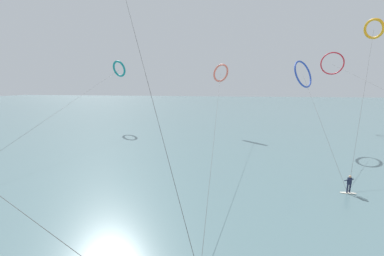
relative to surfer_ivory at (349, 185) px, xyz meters
name	(u,v)px	position (x,y,z in m)	size (l,w,h in m)	color
sea_water	(223,107)	(-14.32, 85.02, -0.78)	(400.00, 200.00, 0.08)	slate
surfer_ivory	(349,185)	(0.00, 0.00, 0.00)	(1.40, 0.66, 1.70)	silver
kite_teal	(119,69)	(-36.22, 29.93, 12.54)	(4.48, 42.29, 15.26)	teal
kite_crimson	(332,64)	(11.88, 38.05, 13.72)	(4.63, 53.09, 17.10)	red
kite_cobalt	(303,74)	(0.79, 19.89, 10.63)	(4.59, 22.27, 13.72)	#2647B7
kite_coral	(221,73)	(-12.99, 28.33, 11.34)	(3.79, 43.07, 14.11)	#EA7260
kite_amber	(374,29)	(12.29, 23.69, 18.03)	(13.77, 25.58, 20.54)	orange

